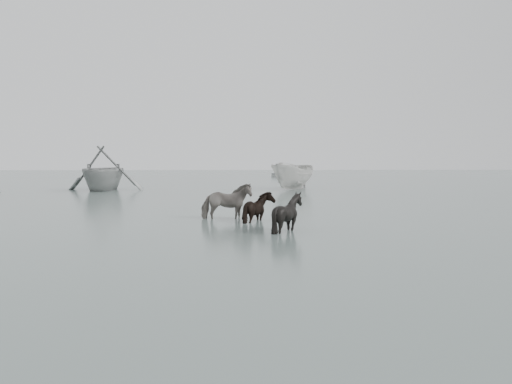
# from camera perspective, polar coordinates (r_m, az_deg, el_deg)

# --- Properties ---
(ground) EXTENTS (140.00, 140.00, 0.00)m
(ground) POSITION_cam_1_polar(r_m,az_deg,el_deg) (14.71, 3.22, -4.21)
(ground) COLOR #53635E
(ground) RESTS_ON ground
(pony_pinto) EXTENTS (1.76, 0.92, 1.43)m
(pony_pinto) POSITION_cam_1_polar(r_m,az_deg,el_deg) (16.94, -3.40, -0.69)
(pony_pinto) COLOR black
(pony_pinto) RESTS_ON ground
(pony_dark) EXTENTS (1.18, 1.35, 1.29)m
(pony_dark) POSITION_cam_1_polar(r_m,az_deg,el_deg) (16.27, 0.38, -1.14)
(pony_dark) COLOR black
(pony_dark) RESTS_ON ground
(pony_black) EXTENTS (1.44, 1.34, 1.37)m
(pony_black) POSITION_cam_1_polar(r_m,az_deg,el_deg) (14.18, 3.63, -1.72)
(pony_black) COLOR black
(pony_black) RESTS_ON ground
(rowboat_trail) EXTENTS (5.21, 5.93, 2.97)m
(rowboat_trail) POSITION_cam_1_polar(r_m,az_deg,el_deg) (33.35, -17.02, 2.75)
(rowboat_trail) COLOR #A0A2A0
(rowboat_trail) RESTS_ON ground
(boat_small) EXTENTS (4.09, 5.19, 1.90)m
(boat_small) POSITION_cam_1_polar(r_m,az_deg,el_deg) (32.73, 4.30, 1.96)
(boat_small) COLOR silver
(boat_small) RESTS_ON ground
(skiff_mid) EXTENTS (4.33, 5.58, 0.75)m
(skiff_mid) POSITION_cam_1_polar(r_m,az_deg,el_deg) (52.51, 3.79, 2.08)
(skiff_mid) COLOR #959795
(skiff_mid) RESTS_ON ground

